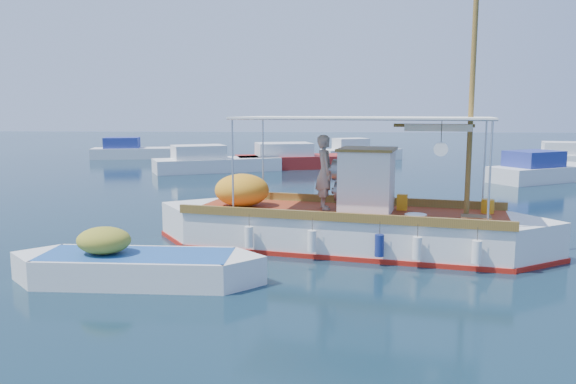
{
  "coord_description": "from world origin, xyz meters",
  "views": [
    {
      "loc": [
        -0.54,
        -14.52,
        3.64
      ],
      "look_at": [
        -1.5,
        0.0,
        1.52
      ],
      "focal_mm": 35.0,
      "sensor_mm": 36.0,
      "label": 1
    }
  ],
  "objects": [
    {
      "name": "bg_boat_n",
      "position": [
        -2.19,
        21.11,
        0.49
      ],
      "size": [
        8.9,
        4.94,
        1.8
      ],
      "rotation": [
        0.0,
        0.0,
        0.27
      ],
      "color": "maroon",
      "rests_on": "ground"
    },
    {
      "name": "bg_boat_far_n",
      "position": [
        1.96,
        27.21,
        0.49
      ],
      "size": [
        6.09,
        4.07,
        1.8
      ],
      "rotation": [
        0.0,
        0.0,
        0.4
      ],
      "color": "silver",
      "rests_on": "ground"
    },
    {
      "name": "bg_boat_far_w",
      "position": [
        -15.22,
        27.36,
        0.49
      ],
      "size": [
        6.67,
        3.61,
        1.8
      ],
      "rotation": [
        0.0,
        0.0,
        0.22
      ],
      "color": "silver",
      "rests_on": "ground"
    },
    {
      "name": "ground",
      "position": [
        0.0,
        0.0,
        0.0
      ],
      "size": [
        160.0,
        160.0,
        0.0
      ],
      "primitive_type": "plane",
      "color": "black",
      "rests_on": "ground"
    },
    {
      "name": "fishing_caique",
      "position": [
        -0.04,
        0.21,
        0.59
      ],
      "size": [
        10.63,
        4.62,
        6.64
      ],
      "rotation": [
        0.0,
        0.0,
        -0.22
      ],
      "color": "white",
      "rests_on": "ground"
    },
    {
      "name": "bg_boat_ne",
      "position": [
        10.72,
        15.1,
        0.49
      ],
      "size": [
        6.69,
        5.18,
        1.8
      ],
      "rotation": [
        0.0,
        0.0,
        0.53
      ],
      "color": "silver",
      "rests_on": "ground"
    },
    {
      "name": "dinghy",
      "position": [
        -4.58,
        -3.15,
        0.29
      ],
      "size": [
        5.59,
        1.58,
        1.36
      ],
      "rotation": [
        0.0,
        0.0,
        -0.0
      ],
      "color": "white",
      "rests_on": "ground"
    },
    {
      "name": "bg_boat_nw",
      "position": [
        -7.22,
        18.53,
        0.49
      ],
      "size": [
        7.72,
        5.27,
        1.8
      ],
      "rotation": [
        0.0,
        0.0,
        0.43
      ],
      "color": "silver",
      "rests_on": "ground"
    }
  ]
}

